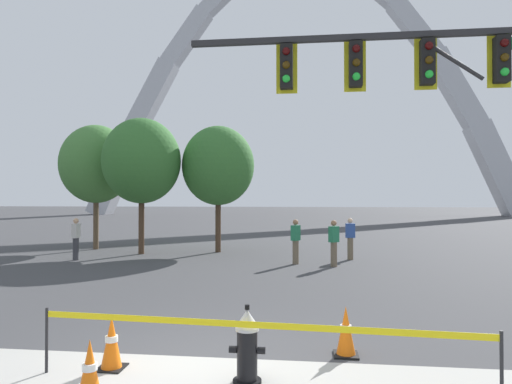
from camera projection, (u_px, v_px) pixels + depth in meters
ground_plane at (199, 360)px, 6.43m from camera, size 240.00×240.00×0.00m
fire_hydrant at (247, 346)px, 5.65m from camera, size 0.46×0.48×0.99m
caution_tape_barrier at (253, 340)px, 5.46m from camera, size 5.64×0.42×0.87m
traffic_cone_by_hydrant at (90, 372)px, 5.09m from camera, size 0.36×0.36×0.73m
traffic_cone_mid_sidewalk at (112, 343)px, 6.11m from camera, size 0.36×0.36×0.73m
traffic_cone_curb_edge at (346, 331)px, 6.64m from camera, size 0.36×0.36×0.73m
traffic_signal_gantry at (450, 94)px, 8.83m from camera, size 7.82×0.44×6.00m
monument_arch at (297, 94)px, 63.32m from camera, size 61.72×2.97×38.30m
tree_far_left at (96, 164)px, 20.66m from camera, size 3.27×3.27×5.73m
tree_left_mid at (142, 161)px, 18.88m from camera, size 3.28×3.28×5.73m
tree_center_left at (218, 166)px, 19.54m from camera, size 3.15×3.15×5.51m
pedestrian_walking_left at (296, 241)px, 15.92m from camera, size 0.35×0.39×1.59m
pedestrian_standing_center at (334, 243)px, 15.32m from camera, size 0.38×0.38×1.59m
pedestrian_walking_right at (76, 239)px, 16.93m from camera, size 0.22×0.34×1.59m
pedestrian_near_trees at (350, 238)px, 17.06m from camera, size 0.36×0.24×1.59m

